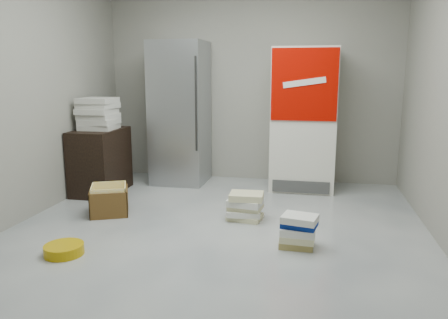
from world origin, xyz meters
TOP-DOWN VIEW (x-y plane):
  - ground at (0.00, 0.00)m, footprint 5.00×5.00m
  - room_shell at (0.00, 0.00)m, footprint 4.04×5.04m
  - steel_fridge at (-0.90, 2.13)m, footprint 0.70×0.72m
  - coke_cooler at (0.75, 2.12)m, footprint 0.80×0.73m
  - wood_shelf at (-1.73, 1.40)m, footprint 0.50×0.80m
  - supply_box_stack at (-1.73, 1.40)m, footprint 0.43×0.44m
  - phonebook_stack_main at (0.78, 0.09)m, footprint 0.34×0.31m
  - phonebook_stack_side at (0.22, 0.72)m, footprint 0.38×0.32m
  - cardboard_box at (-1.24, 0.61)m, footprint 0.51×0.51m
  - bucket_lid at (-1.13, -0.46)m, footprint 0.39×0.39m

SIDE VIEW (x-z plane):
  - ground at x=0.00m, z-range 0.00..0.00m
  - bucket_lid at x=-1.13m, z-range 0.00..0.09m
  - cardboard_box at x=-1.24m, z-range -0.03..0.29m
  - phonebook_stack_side at x=0.22m, z-range 0.00..0.29m
  - phonebook_stack_main at x=0.78m, z-range 0.00..0.29m
  - wood_shelf at x=-1.73m, z-range 0.00..0.80m
  - coke_cooler at x=0.75m, z-range 0.00..1.80m
  - steel_fridge at x=-0.90m, z-range 0.00..1.90m
  - supply_box_stack at x=-1.73m, z-range 0.80..1.19m
  - room_shell at x=0.00m, z-range 0.39..3.21m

